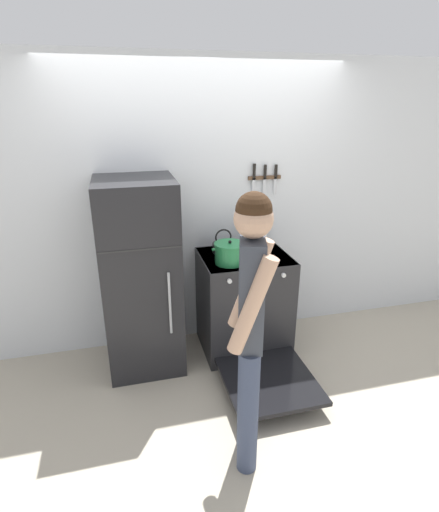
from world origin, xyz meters
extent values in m
plane|color=#B2A893|center=(0.00, 0.00, 0.00)|extent=(14.00, 14.00, 0.00)
cube|color=silver|center=(0.00, 0.03, 1.27)|extent=(10.00, 0.06, 2.55)
cube|color=black|center=(-0.60, -0.32, 0.82)|extent=(0.62, 0.64, 1.63)
cube|color=#2D2D2D|center=(-0.60, -0.64, 1.17)|extent=(0.60, 0.01, 0.01)
cylinder|color=#B2B5BA|center=(-0.41, -0.66, 0.72)|extent=(0.02, 0.02, 0.52)
cube|color=#232326|center=(0.30, -0.32, 0.46)|extent=(0.77, 0.63, 0.92)
cube|color=black|center=(0.30, -0.32, 0.91)|extent=(0.75, 0.62, 0.02)
cube|color=black|center=(0.30, -0.61, 0.45)|extent=(0.67, 0.05, 0.70)
cylinder|color=black|center=(0.13, -0.44, 0.91)|extent=(0.20, 0.20, 0.01)
cylinder|color=black|center=(0.47, -0.44, 0.91)|extent=(0.20, 0.20, 0.01)
cylinder|color=black|center=(0.13, -0.19, 0.91)|extent=(0.20, 0.20, 0.01)
cylinder|color=black|center=(0.47, -0.19, 0.91)|extent=(0.20, 0.20, 0.01)
cylinder|color=silver|center=(0.07, -0.64, 0.85)|extent=(0.04, 0.02, 0.04)
cylinder|color=silver|center=(0.22, -0.64, 0.85)|extent=(0.04, 0.02, 0.04)
cylinder|color=silver|center=(0.38, -0.64, 0.85)|extent=(0.04, 0.02, 0.04)
cylinder|color=silver|center=(0.53, -0.64, 0.85)|extent=(0.04, 0.02, 0.04)
cube|color=black|center=(0.30, -1.00, 0.12)|extent=(0.71, 0.74, 0.04)
cube|color=#99999E|center=(0.30, -0.40, 0.41)|extent=(0.63, 0.35, 0.01)
cylinder|color=#237A42|center=(0.13, -0.44, 1.00)|extent=(0.25, 0.25, 0.16)
cylinder|color=#237A42|center=(0.13, -0.44, 1.08)|extent=(0.26, 0.26, 0.02)
sphere|color=black|center=(0.13, -0.44, 1.10)|extent=(0.03, 0.03, 0.03)
cylinder|color=#237A42|center=(-0.01, -0.44, 1.05)|extent=(0.03, 0.02, 0.02)
cylinder|color=#237A42|center=(0.26, -0.44, 1.05)|extent=(0.03, 0.02, 0.02)
cylinder|color=black|center=(0.14, -0.19, 0.96)|extent=(0.19, 0.19, 0.09)
cone|color=black|center=(0.14, -0.19, 1.02)|extent=(0.18, 0.18, 0.02)
sphere|color=black|center=(0.14, -0.19, 1.04)|extent=(0.02, 0.02, 0.02)
cone|color=black|center=(0.23, -0.19, 0.97)|extent=(0.11, 0.03, 0.09)
torus|color=black|center=(0.14, -0.19, 1.06)|extent=(0.15, 0.01, 0.15)
cylinder|color=silver|center=(0.49, -0.18, 0.99)|extent=(0.11, 0.11, 0.14)
cylinder|color=#9E7547|center=(0.49, -0.17, 1.04)|extent=(0.02, 0.04, 0.20)
cylinder|color=#232326|center=(0.48, -0.18, 1.06)|extent=(0.03, 0.02, 0.23)
cylinder|color=#B2B5BA|center=(0.51, -0.18, 1.03)|extent=(0.02, 0.02, 0.17)
cylinder|color=#4C4C51|center=(0.50, -0.17, 1.04)|extent=(0.03, 0.03, 0.18)
cylinder|color=#38425B|center=(-0.09, -1.62, 0.43)|extent=(0.13, 0.13, 0.86)
cylinder|color=#38425B|center=(-0.04, -1.45, 0.43)|extent=(0.13, 0.13, 0.86)
cube|color=#383D47|center=(-0.06, -1.54, 1.18)|extent=(0.20, 0.27, 0.65)
cylinder|color=tan|center=(-0.10, -1.66, 1.18)|extent=(0.27, 0.16, 0.57)
cylinder|color=tan|center=(-0.02, -1.41, 1.18)|extent=(0.27, 0.16, 0.57)
sphere|color=tan|center=(-0.06, -1.54, 1.62)|extent=(0.21, 0.21, 0.21)
sphere|color=#382314|center=(-0.06, -1.54, 1.66)|extent=(0.19, 0.19, 0.19)
cube|color=brown|center=(0.57, -0.01, 1.53)|extent=(0.31, 0.02, 0.03)
cube|color=silver|center=(0.47, -0.02, 1.45)|extent=(0.03, 0.00, 0.18)
cube|color=black|center=(0.47, -0.02, 1.60)|extent=(0.02, 0.02, 0.13)
cube|color=silver|center=(0.57, -0.02, 1.44)|extent=(0.03, 0.00, 0.18)
cube|color=black|center=(0.57, -0.02, 1.59)|extent=(0.02, 0.02, 0.12)
cube|color=silver|center=(0.67, -0.02, 1.45)|extent=(0.03, 0.00, 0.16)
cube|color=black|center=(0.67, -0.02, 1.59)|extent=(0.02, 0.02, 0.11)
camera|label=1|loc=(-0.72, -3.40, 2.18)|focal=28.00mm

